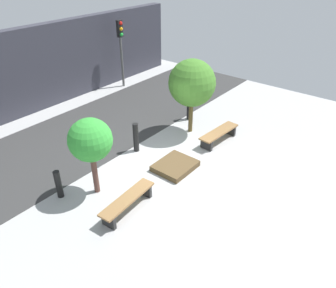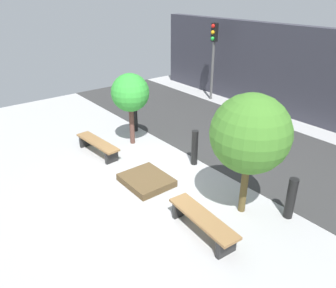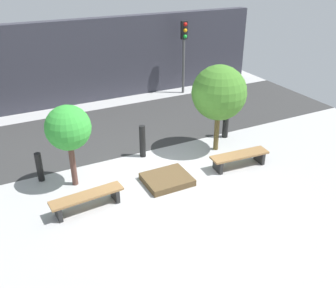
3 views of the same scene
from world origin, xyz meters
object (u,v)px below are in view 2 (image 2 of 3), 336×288
bench_right (202,221)px  bollard_far_left (135,120)px  bench_left (98,145)px  tree_behind_left_bench (130,93)px  planter_bed (146,180)px  bollard_center (291,198)px  traffic_light_west (213,48)px  bollard_left (195,148)px  tree_behind_right_bench (250,134)px

bench_right → bollard_far_left: bearing=165.2°
bench_left → tree_behind_left_bench: 1.93m
bench_right → planter_bed: (-2.38, 0.20, -0.23)m
bench_left → bollard_center: (5.57, 1.94, 0.19)m
bollard_far_left → traffic_light_west: bearing=101.4°
bollard_left → traffic_light_west: bearing=130.6°
planter_bed → bollard_center: (3.20, 1.74, 0.41)m
bollard_far_left → traffic_light_west: (-0.99, 4.88, 1.93)m
planter_bed → tree_behind_right_bench: size_ratio=0.45×
tree_behind_right_bench → bollard_far_left: tree_behind_right_bench is taller
bench_left → traffic_light_west: bearing=100.5°
tree_behind_left_bench → bollard_center: size_ratio=2.35×
planter_bed → traffic_light_west: (-4.18, 6.62, 2.27)m
planter_bed → traffic_light_west: 8.15m
bollard_far_left → planter_bed: bearing=-28.6°
tree_behind_left_bench → bollard_center: bearing=6.6°
bench_left → planter_bed: (2.38, 0.20, -0.22)m
bench_right → traffic_light_west: traffic_light_west is taller
bollard_left → bollard_center: bollard_left is taller
tree_behind_right_bench → bollard_far_left: size_ratio=3.26×
tree_behind_right_bench → bench_left: bearing=-164.8°
traffic_light_west → tree_behind_left_bench: bearing=-71.9°
bench_right → bollard_left: bollard_left is taller
bench_left → traffic_light_west: 7.34m
bench_left → bench_right: size_ratio=1.02×
bench_left → tree_behind_right_bench: (4.75, 1.29, 1.66)m
bollard_center → traffic_light_west: 9.04m
bench_right → planter_bed: bearing=179.6°
planter_bed → bollard_center: bearing=28.6°
bench_left → bollard_center: bearing=14.8°
tree_behind_left_bench → tree_behind_right_bench: 4.76m
bollard_left → tree_behind_right_bench: bearing=-15.3°
bollard_center → bollard_left: bearing=180.0°
bench_left → planter_bed: bench_left is taller
bench_left → bollard_far_left: bollard_far_left is taller
planter_bed → tree_behind_left_bench: tree_behind_left_bench is taller
bollard_center → traffic_light_west: size_ratio=0.30×
planter_bed → bollard_far_left: (-3.20, 1.74, 0.35)m
bench_right → tree_behind_left_bench: bearing=169.2°
bollard_far_left → bollard_center: size_ratio=0.87×
tree_behind_right_bench → bollard_center: (0.82, 0.65, -1.47)m
bench_right → bollard_left: (-2.38, 1.94, 0.22)m
bench_left → tree_behind_left_bench: bearing=85.6°
bollard_far_left → bench_left: bearing=-67.1°
bench_right → tree_behind_left_bench: tree_behind_left_bench is taller
bollard_far_left → bollard_left: 3.20m
tree_behind_left_bench → bollard_far_left: (-0.82, 0.65, -1.31)m
traffic_light_west → planter_bed: bearing=-57.7°
bollard_far_left → bollard_center: bollard_center is taller
bollard_center → traffic_light_west: (-7.38, 4.88, 1.86)m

